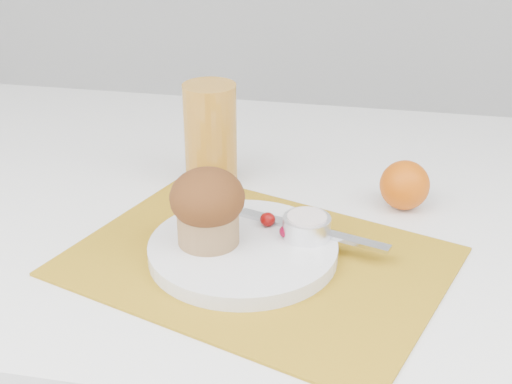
% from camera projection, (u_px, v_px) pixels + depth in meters
% --- Properties ---
extents(placemat, '(0.50, 0.43, 0.00)m').
position_uv_depth(placemat, '(257.00, 261.00, 0.84)').
color(placemat, '#A97D17').
rests_on(placemat, table).
extents(plate, '(0.26, 0.26, 0.02)m').
position_uv_depth(plate, '(243.00, 250.00, 0.84)').
color(plate, white).
rests_on(plate, placemat).
extents(ramekin, '(0.07, 0.07, 0.03)m').
position_uv_depth(ramekin, '(307.00, 227.00, 0.85)').
color(ramekin, white).
rests_on(ramekin, plate).
extents(cream, '(0.06, 0.06, 0.01)m').
position_uv_depth(cream, '(307.00, 218.00, 0.84)').
color(cream, silver).
rests_on(cream, ramekin).
extents(raspberry_near, '(0.02, 0.02, 0.02)m').
position_uv_depth(raspberry_near, '(268.00, 219.00, 0.87)').
color(raspberry_near, '#550302').
rests_on(raspberry_near, plate).
extents(raspberry_far, '(0.02, 0.02, 0.02)m').
position_uv_depth(raspberry_far, '(286.00, 232.00, 0.85)').
color(raspberry_far, '#5A0218').
rests_on(raspberry_far, plate).
extents(butter_knife, '(0.19, 0.07, 0.00)m').
position_uv_depth(butter_knife, '(312.00, 230.00, 0.86)').
color(butter_knife, silver).
rests_on(butter_knife, plate).
extents(orange, '(0.07, 0.07, 0.07)m').
position_uv_depth(orange, '(405.00, 185.00, 0.95)').
color(orange, '#CF5607').
rests_on(orange, table).
extents(juice_glass, '(0.08, 0.08, 0.15)m').
position_uv_depth(juice_glass, '(211.00, 136.00, 1.00)').
color(juice_glass, '#BF7E23').
rests_on(juice_glass, table).
extents(muffin, '(0.09, 0.09, 0.09)m').
position_uv_depth(muffin, '(208.00, 206.00, 0.82)').
color(muffin, '#A27B4E').
rests_on(muffin, plate).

